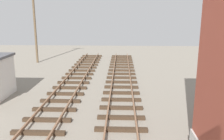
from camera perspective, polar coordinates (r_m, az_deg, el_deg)
utility_pole_far at (r=27.72m, az=-18.07°, el=11.66°), size 1.80×0.24×9.37m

